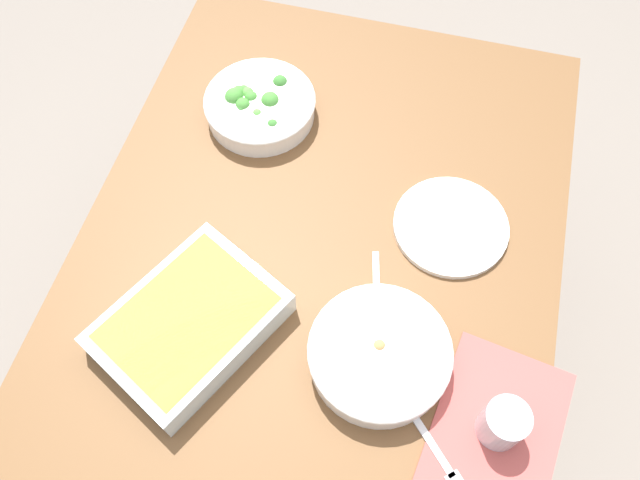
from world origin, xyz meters
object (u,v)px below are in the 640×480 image
Objects in this scene: spoon_by_stew at (377,308)px; drink_cup at (502,424)px; side_plate at (451,226)px; broccoli_bowl at (260,105)px; baking_dish at (189,323)px; stew_bowl at (379,354)px; fork_on_table at (439,456)px.

drink_cup is at bearing -124.14° from spoon_by_stew.
side_plate reaches higher than spoon_by_stew.
spoon_by_stew is at bearing 153.21° from side_plate.
broccoli_bowl is 0.50m from baking_dish.
stew_bowl and baking_dish have the same top height.
side_plate is (0.36, 0.13, -0.03)m from drink_cup.
side_plate is (0.29, -0.08, -0.03)m from stew_bowl.
broccoli_bowl is at bearing 68.12° from side_plate.
side_plate is at bearing -15.13° from stew_bowl.
broccoli_bowl reaches higher than baking_dish.
side_plate is at bearing -51.72° from baking_dish.
drink_cup reaches higher than baking_dish.
drink_cup is 0.28m from spoon_by_stew.
fork_on_table is (-0.42, -0.05, -0.00)m from side_plate.
broccoli_bowl is 0.78m from drink_cup.
broccoli_bowl reaches higher than side_plate.
side_plate is at bearing -26.79° from spoon_by_stew.
fork_on_table is (-0.10, -0.45, -0.03)m from baking_dish.
baking_dish is 0.52m from side_plate.
fork_on_table is (-0.60, -0.48, -0.03)m from broccoli_bowl.
side_plate is 1.58× the size of fork_on_table.
drink_cup is at bearing -133.27° from broccoli_bowl.
baking_dish is 0.33m from spoon_by_stew.
broccoli_bowl is at bearing 3.15° from baking_dish.
baking_dish is at bearing 128.28° from side_plate.
side_plate is 0.22m from spoon_by_stew.
drink_cup is (-0.07, -0.21, 0.01)m from stew_bowl.
spoon_by_stew is 1.25× the size of fork_on_table.
spoon_by_stew is (0.16, 0.23, -0.03)m from drink_cup.
side_plate is 1.26× the size of spoon_by_stew.
stew_bowl is 0.19m from fork_on_table.
stew_bowl reaches higher than side_plate.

